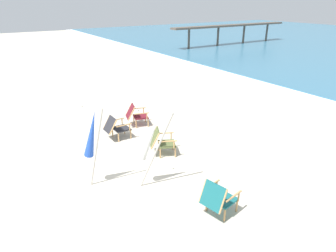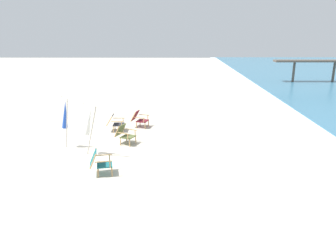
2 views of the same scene
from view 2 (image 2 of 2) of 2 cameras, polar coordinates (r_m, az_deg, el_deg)
ground_plane at (r=13.56m, az=-12.68°, el=-3.16°), size 80.00×80.00×0.00m
beach_chair_back_right at (r=15.48m, az=-5.05°, el=1.32°), size 0.76×0.88×0.79m
beach_chair_mid_center at (r=10.70m, az=-11.86°, el=-6.12°), size 0.70×0.81×0.80m
beach_chair_back_left at (r=14.99m, az=-9.25°, el=0.64°), size 0.60×0.78×0.77m
beach_chair_far_center at (r=13.31m, az=-7.59°, el=-1.33°), size 0.83×0.91×0.80m
umbrella_furled_blue at (r=13.04m, az=-17.47°, el=1.90°), size 0.55×0.49×2.07m
umbrella_furled_white at (r=12.05m, az=-13.59°, el=0.73°), size 0.70×0.71×1.98m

